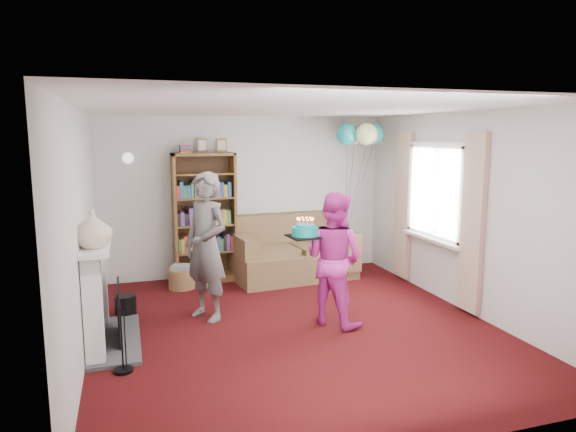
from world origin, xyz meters
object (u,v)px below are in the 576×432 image
object	(u,v)px
sofa	(292,254)
birthday_cake	(305,232)
bookcase	(204,219)
person_striped	(206,246)
person_magenta	(334,259)

from	to	relation	value
sofa	birthday_cake	bearing A→B (deg)	-109.26
sofa	bookcase	bearing A→B (deg)	165.00
birthday_cake	person_striped	bearing A→B (deg)	150.38
person_magenta	birthday_cake	size ratio (longest dim) A/B	4.31
person_striped	birthday_cake	size ratio (longest dim) A/B	4.92
sofa	birthday_cake	xyz separation A→B (m)	(-0.51, -2.04, 0.76)
bookcase	sofa	bearing A→B (deg)	-9.72
sofa	birthday_cake	size ratio (longest dim) A/B	5.06
person_striped	sofa	bearing A→B (deg)	100.41
sofa	person_striped	xyz separation A→B (m)	(-1.55, -1.45, 0.53)
sofa	person_striped	size ratio (longest dim) A/B	1.03
bookcase	sofa	distance (m)	1.47
bookcase	person_magenta	xyz separation A→B (m)	(1.17, -2.29, -0.17)
bookcase	sofa	xyz separation A→B (m)	(1.33, -0.23, -0.59)
bookcase	person_magenta	bearing A→B (deg)	-62.92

